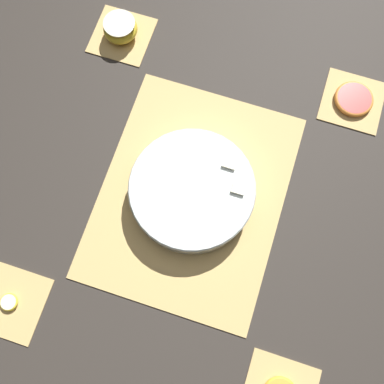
{
  "coord_description": "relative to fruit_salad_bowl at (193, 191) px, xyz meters",
  "views": [
    {
      "loc": [
        -0.25,
        -0.08,
        0.97
      ],
      "look_at": [
        0.0,
        0.0,
        0.03
      ],
      "focal_mm": 42.0,
      "sensor_mm": 36.0,
      "label": 1
    }
  ],
  "objects": [
    {
      "name": "ground_plane",
      "position": [
        -0.0,
        0.0,
        -0.04
      ],
      "size": [
        6.0,
        6.0,
        0.0
      ],
      "primitive_type": "plane",
      "color": "#2D2823"
    },
    {
      "name": "bamboo_mat_center",
      "position": [
        -0.0,
        0.0,
        -0.04
      ],
      "size": [
        0.51,
        0.4,
        0.01
      ],
      "color": "tan",
      "rests_on": "ground_plane"
    },
    {
      "name": "coaster_mat_near_right",
      "position": [
        0.34,
        -0.29,
        -0.04
      ],
      "size": [
        0.14,
        0.14,
        0.01
      ],
      "color": "tan",
      "rests_on": "ground_plane"
    },
    {
      "name": "coaster_mat_far_left",
      "position": [
        -0.34,
        0.29,
        -0.04
      ],
      "size": [
        0.14,
        0.14,
        0.01
      ],
      "color": "tan",
      "rests_on": "ground_plane"
    },
    {
      "name": "coaster_mat_far_right",
      "position": [
        0.34,
        0.29,
        -0.04
      ],
      "size": [
        0.14,
        0.14,
        0.01
      ],
      "color": "tan",
      "rests_on": "ground_plane"
    },
    {
      "name": "fruit_salad_bowl",
      "position": [
        0.0,
        0.0,
        0.0
      ],
      "size": [
        0.27,
        0.27,
        0.07
      ],
      "color": "silver",
      "rests_on": "bamboo_mat_center"
    },
    {
      "name": "apple_half",
      "position": [
        0.34,
        0.29,
        -0.01
      ],
      "size": [
        0.08,
        0.08,
        0.05
      ],
      "color": "gold",
      "rests_on": "coaster_mat_far_right"
    },
    {
      "name": "banana_coin_single",
      "position": [
        -0.34,
        0.29,
        -0.03
      ],
      "size": [
        0.04,
        0.04,
        0.01
      ],
      "color": "#F7EFC6",
      "rests_on": "coaster_mat_far_left"
    },
    {
      "name": "grapefruit_slice",
      "position": [
        0.34,
        -0.29,
        -0.03
      ],
      "size": [
        0.09,
        0.09,
        0.01
      ],
      "color": "#B2231E",
      "rests_on": "coaster_mat_near_right"
    }
  ]
}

